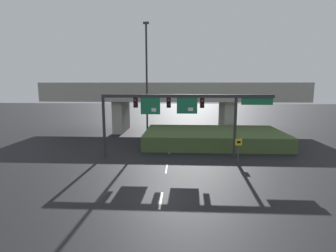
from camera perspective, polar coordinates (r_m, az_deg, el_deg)
ground_plane at (r=17.85m, az=-1.23°, el=-14.19°), size 160.00×160.00×0.00m
lane_markings at (r=28.21m, az=0.38°, el=-5.39°), size 0.14×26.74×0.01m
signal_gantry at (r=24.98m, az=2.68°, el=4.29°), size 16.33×0.44×6.10m
speed_limit_sign at (r=24.73m, az=15.09°, el=-4.33°), size 0.60×0.11×2.22m
highway_light_pole_near at (r=33.80m, az=-4.66°, el=10.12°), size 0.70×0.36×14.61m
overpass_bridge at (r=39.00m, az=1.16°, el=6.23°), size 37.02×7.32×7.27m
grass_embankment at (r=31.68m, az=9.81°, el=-2.44°), size 16.07×8.82×1.59m
parked_sedan_near_right at (r=30.23m, az=19.67°, el=-3.66°), size 4.64×2.53×1.43m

